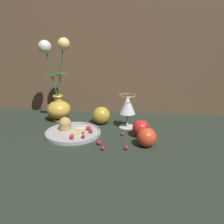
{
  "coord_description": "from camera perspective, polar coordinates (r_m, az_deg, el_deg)",
  "views": [
    {
      "loc": [
        0.17,
        -0.83,
        0.35
      ],
      "look_at": [
        0.08,
        -0.0,
        0.1
      ],
      "focal_mm": 35.0,
      "sensor_mm": 36.0,
      "label": 1
    }
  ],
  "objects": [
    {
      "name": "ground_plane",
      "position": [
        0.91,
        -5.08,
        -5.84
      ],
      "size": [
        2.4,
        2.4,
        0.0
      ],
      "primitive_type": "plane",
      "color": "#232D23",
      "rests_on": "ground"
    },
    {
      "name": "vase",
      "position": [
        1.08,
        -14.03,
        4.18
      ],
      "size": [
        0.14,
        0.12,
        0.39
      ],
      "color": "gold",
      "rests_on": "ground_plane"
    },
    {
      "name": "plate_with_pastries",
      "position": [
        0.92,
        -10.45,
        -4.84
      ],
      "size": [
        0.23,
        0.23,
        0.07
      ],
      "color": "#A3A3A8",
      "rests_on": "ground_plane"
    },
    {
      "name": "wine_glass",
      "position": [
        0.96,
        4.05,
        1.57
      ],
      "size": [
        0.07,
        0.07,
        0.15
      ],
      "color": "silver",
      "rests_on": "ground_plane"
    },
    {
      "name": "apple_beside_vase",
      "position": [
        0.88,
        7.6,
        -4.33
      ],
      "size": [
        0.07,
        0.07,
        0.08
      ],
      "color": "red",
      "rests_on": "ground_plane"
    },
    {
      "name": "apple_near_glass",
      "position": [
        0.8,
        9.05,
        -6.51
      ],
      "size": [
        0.07,
        0.07,
        0.08
      ],
      "color": "#D14223",
      "rests_on": "ground_plane"
    },
    {
      "name": "apple_at_table_edge",
      "position": [
        1.02,
        -2.83,
        -0.88
      ],
      "size": [
        0.08,
        0.08,
        0.09
      ],
      "color": "#B2932D",
      "rests_on": "ground_plane"
    },
    {
      "name": "berry_near_plate",
      "position": [
        0.78,
        3.73,
        -9.32
      ],
      "size": [
        0.01,
        0.01,
        0.01
      ],
      "primitive_type": "sphere",
      "color": "#AD192D",
      "rests_on": "ground_plane"
    },
    {
      "name": "berry_front_center",
      "position": [
        0.81,
        -3.38,
        -8.03
      ],
      "size": [
        0.02,
        0.02,
        0.02
      ],
      "primitive_type": "sphere",
      "color": "#AD192D",
      "rests_on": "ground_plane"
    },
    {
      "name": "berry_by_glass_stem",
      "position": [
        0.94,
        9.21,
        -4.84
      ],
      "size": [
        0.02,
        0.02,
        0.02
      ],
      "primitive_type": "sphere",
      "color": "#AD192D",
      "rests_on": "ground_plane"
    },
    {
      "name": "berry_under_candlestick",
      "position": [
        0.89,
        2.7,
        -5.83
      ],
      "size": [
        0.01,
        0.01,
        0.01
      ],
      "primitive_type": "sphere",
      "color": "#AD192D",
      "rests_on": "ground_plane"
    },
    {
      "name": "berry_far_right",
      "position": [
        0.78,
        -2.4,
        -9.44
      ],
      "size": [
        0.01,
        0.01,
        0.01
      ],
      "primitive_type": "sphere",
      "color": "#AD192D",
      "rests_on": "ground_plane"
    }
  ]
}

